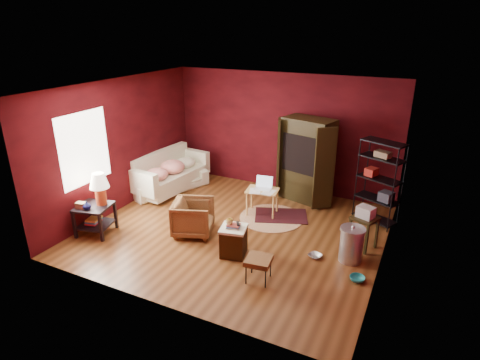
% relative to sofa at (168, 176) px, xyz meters
% --- Properties ---
extents(room, '(5.54, 5.04, 2.84)m').
position_rel_sofa_xyz_m(room, '(2.35, -1.12, 1.03)').
color(room, brown).
rests_on(room, ground).
extents(sofa, '(1.26, 1.99, 0.75)m').
position_rel_sofa_xyz_m(sofa, '(0.00, 0.00, 0.00)').
color(sofa, white).
rests_on(sofa, ground).
extents(armchair, '(0.90, 0.92, 0.75)m').
position_rel_sofa_xyz_m(armchair, '(1.71, -1.57, -0.00)').
color(armchair, black).
rests_on(armchair, ground).
extents(pet_bowl_steel, '(0.23, 0.14, 0.23)m').
position_rel_sofa_xyz_m(pet_bowl_steel, '(4.09, -1.38, -0.26)').
color(pet_bowl_steel, '#B4B6BC').
rests_on(pet_bowl_steel, ground).
extents(pet_bowl_turquoise, '(0.25, 0.12, 0.24)m').
position_rel_sofa_xyz_m(pet_bowl_turquoise, '(4.89, -1.76, -0.25)').
color(pet_bowl_turquoise, teal).
rests_on(pet_bowl_turquoise, ground).
extents(vase, '(0.19, 0.19, 0.16)m').
position_rel_sofa_xyz_m(vase, '(0.01, -2.57, 0.29)').
color(vase, '#0B0F38').
rests_on(vase, side_table).
extents(mug, '(0.15, 0.13, 0.12)m').
position_rel_sofa_xyz_m(mug, '(2.70, -1.95, 0.29)').
color(mug, '#E5CE70').
rests_on(mug, hamper).
extents(side_table, '(0.74, 0.74, 1.22)m').
position_rel_sofa_xyz_m(side_table, '(0.04, -2.33, 0.35)').
color(side_table, black).
rests_on(side_table, ground).
extents(sofa_cushions, '(1.04, 2.15, 0.87)m').
position_rel_sofa_xyz_m(sofa_cushions, '(0.01, 0.04, 0.05)').
color(sofa_cushions, white).
rests_on(sofa_cushions, sofa).
extents(hamper, '(0.53, 0.53, 0.62)m').
position_rel_sofa_xyz_m(hamper, '(2.76, -1.93, -0.09)').
color(hamper, '#3E240E').
rests_on(hamper, ground).
extents(footstool, '(0.44, 0.44, 0.40)m').
position_rel_sofa_xyz_m(footstool, '(3.46, -2.43, -0.03)').
color(footstool, black).
rests_on(footstool, ground).
extents(rug_round, '(1.44, 1.44, 0.01)m').
position_rel_sofa_xyz_m(rug_round, '(2.83, -0.30, -0.37)').
color(rug_round, beige).
rests_on(rug_round, ground).
extents(rug_oriental, '(1.28, 1.08, 0.01)m').
position_rel_sofa_xyz_m(rug_oriental, '(2.98, -0.13, -0.36)').
color(rug_oriental, '#47131A').
rests_on(rug_oriental, ground).
extents(laptop_desk, '(0.72, 0.60, 0.81)m').
position_rel_sofa_xyz_m(laptop_desk, '(2.57, -0.20, 0.13)').
color(laptop_desk, '#FFCC74').
rests_on(laptop_desk, ground).
extents(tv_armoire, '(1.45, 1.03, 1.91)m').
position_rel_sofa_xyz_m(tv_armoire, '(3.15, 0.93, 0.62)').
color(tv_armoire, black).
rests_on(tv_armoire, ground).
extents(wire_shelving, '(0.92, 0.67, 1.73)m').
position_rel_sofa_xyz_m(wire_shelving, '(4.81, 0.44, 0.57)').
color(wire_shelving, black).
rests_on(wire_shelving, ground).
extents(small_stand, '(0.53, 0.53, 0.82)m').
position_rel_sofa_xyz_m(small_stand, '(4.76, -0.67, 0.23)').
color(small_stand, black).
rests_on(small_stand, ground).
extents(trash_can, '(0.51, 0.51, 0.67)m').
position_rel_sofa_xyz_m(trash_can, '(4.65, -1.21, -0.06)').
color(trash_can, silver).
rests_on(trash_can, ground).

